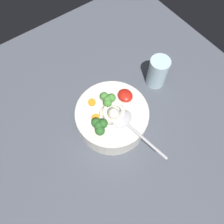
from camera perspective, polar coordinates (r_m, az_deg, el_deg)
table_slab at (r=67.65cm, az=-0.13°, el=-0.83°), size 91.21×91.21×3.51cm
soup_bowl at (r=61.53cm, az=0.00°, el=-1.36°), size 20.08×20.08×6.81cm
noodle_pile at (r=57.13cm, az=0.40°, el=-0.53°), size 8.42×8.25×3.38cm
soup_spoon at (r=56.51cm, az=3.57°, el=-2.74°), size 17.53×6.65×1.60cm
chili_sauce_dollop at (r=60.01cm, az=3.50°, el=4.33°), size 4.34×3.90×1.95cm
broccoli_floret_beside_chili at (r=54.39cm, az=-3.30°, el=-3.61°), size 4.83×4.15×3.82cm
broccoli_floret_beside_noodles at (r=57.95cm, az=-1.27°, el=3.48°), size 4.50×3.87×3.56cm
carrot_slice_front at (r=59.80cm, az=-5.30°, el=2.53°), size 2.12×2.12×0.70cm
carrot_slice_right at (r=57.52cm, az=-4.19°, el=-1.73°), size 2.57×2.57×0.65cm
drinking_glass at (r=69.09cm, az=11.80°, el=10.18°), size 6.03×6.03×10.15cm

